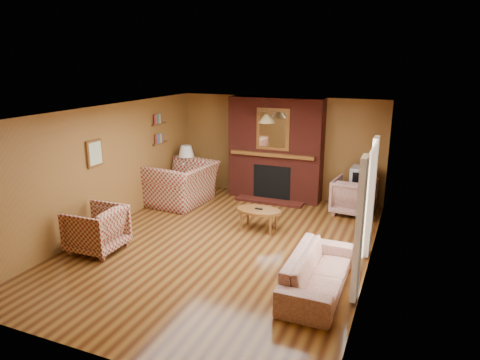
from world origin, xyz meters
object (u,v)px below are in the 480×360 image
at_px(coffee_table, 259,212).
at_px(tv_stand, 361,200).
at_px(side_table, 187,182).
at_px(floral_armchair, 354,196).
at_px(plaid_armchair, 96,229).
at_px(floral_sofa, 318,272).
at_px(plaid_loveseat, 182,183).
at_px(table_lamp, 186,157).
at_px(fireplace, 276,150).
at_px(crt_tv, 363,178).

distance_m(coffee_table, tv_stand, 2.53).
bearing_deg(side_table, tv_stand, 4.82).
bearing_deg(floral_armchair, coffee_table, 52.51).
relative_size(plaid_armchair, floral_sofa, 0.46).
height_order(plaid_loveseat, tv_stand, plaid_loveseat).
bearing_deg(table_lamp, tv_stand, 4.82).
relative_size(fireplace, table_lamp, 3.77).
bearing_deg(table_lamp, floral_sofa, -39.64).
xyz_separation_m(coffee_table, side_table, (-2.44, 1.51, -0.08)).
relative_size(plaid_loveseat, tv_stand, 2.74).
xyz_separation_m(coffee_table, tv_stand, (1.71, 1.86, -0.10)).
relative_size(side_table, crt_tv, 1.12).
bearing_deg(coffee_table, floral_sofa, -49.07).
bearing_deg(floral_sofa, tv_stand, -2.44).
bearing_deg(crt_tv, plaid_loveseat, -165.54).
distance_m(plaid_loveseat, crt_tv, 4.04).
bearing_deg(table_lamp, coffee_table, -31.80).
bearing_deg(floral_sofa, floral_armchair, -0.30).
height_order(floral_sofa, side_table, side_table).
relative_size(plaid_loveseat, side_table, 2.49).
distance_m(floral_sofa, side_table, 5.19).
bearing_deg(floral_sofa, plaid_loveseat, 54.63).
bearing_deg(table_lamp, floral_armchair, 1.95).
distance_m(fireplace, side_table, 2.34).
height_order(floral_armchair, crt_tv, crt_tv).
distance_m(plaid_armchair, tv_stand, 5.53).
distance_m(plaid_armchair, floral_sofa, 3.85).
distance_m(table_lamp, tv_stand, 4.22).
bearing_deg(plaid_loveseat, tv_stand, 109.02).
bearing_deg(side_table, fireplace, 14.29).
xyz_separation_m(floral_sofa, crt_tv, (0.15, 3.66, 0.49)).
bearing_deg(side_table, floral_sofa, -39.64).
xyz_separation_m(fireplace, table_lamp, (-2.10, -0.53, -0.24)).
bearing_deg(floral_armchair, floral_sofa, 96.04).
xyz_separation_m(plaid_armchair, side_table, (-0.15, 3.46, -0.10)).
xyz_separation_m(plaid_loveseat, tv_stand, (3.90, 1.01, -0.21)).
xyz_separation_m(plaid_armchair, table_lamp, (-0.15, 3.46, 0.55)).
bearing_deg(plaid_loveseat, floral_sofa, 59.21).
bearing_deg(plaid_loveseat, table_lamp, -154.82).
bearing_deg(side_table, plaid_armchair, -87.52).
relative_size(plaid_armchair, table_lamp, 1.37).
height_order(fireplace, side_table, fireplace).
bearing_deg(tv_stand, floral_armchair, -119.78).
bearing_deg(floral_armchair, plaid_loveseat, 18.23).
bearing_deg(tv_stand, side_table, -172.11).
bearing_deg(floral_armchair, crt_tv, -117.29).
bearing_deg(fireplace, coffee_table, -80.66).
bearing_deg(floral_armchair, plaid_armchair, 49.23).
relative_size(fireplace, floral_sofa, 1.26).
xyz_separation_m(plaid_armchair, tv_stand, (4.00, 3.81, -0.13)).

